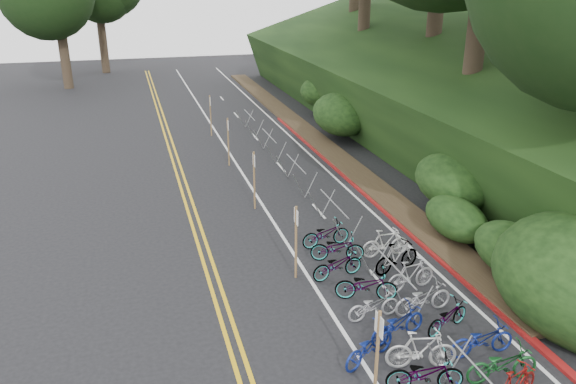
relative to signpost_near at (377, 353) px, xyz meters
The scene contains 9 objects.
ground 1.90m from the signpost_near, 120.85° to the left, with size 120.00×120.00×0.00m, color black.
road_markings 11.26m from the signpost_near, 90.04° to the left, with size 7.47×80.00×0.01m.
red_curb 14.08m from the signpost_near, 68.83° to the left, with size 0.25×28.00×0.10m, color maroon.
embankment 23.61m from the signpost_near, 58.50° to the left, with size 14.30×48.14×9.11m.
bike_racks_rest 14.28m from the signpost_near, 80.48° to the left, with size 1.14×23.00×1.17m.
signpost_near is the anchor object (origin of this frame).
signposts_rest 15.07m from the signpost_near, 90.15° to the left, with size 0.08×18.40×2.50m.
bike_front 1.85m from the signpost_near, 70.79° to the left, with size 1.78×0.62×0.94m, color navy.
bike_valet 3.68m from the signpost_near, 50.53° to the left, with size 2.97×11.83×1.09m.
Camera 1 is at (-4.04, -10.33, 9.15)m, focal length 35.00 mm.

